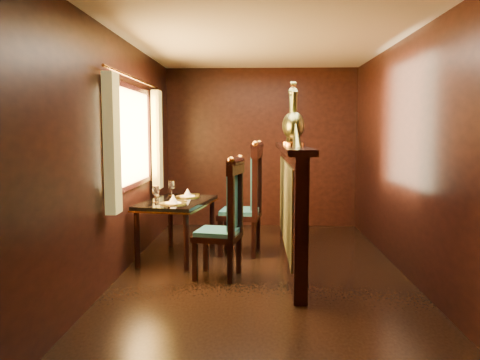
{
  "coord_description": "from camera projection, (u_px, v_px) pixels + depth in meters",
  "views": [
    {
      "loc": [
        -0.05,
        -4.95,
        1.52
      ],
      "look_at": [
        -0.25,
        0.19,
        0.98
      ],
      "focal_mm": 35.0,
      "sensor_mm": 36.0,
      "label": 1
    }
  ],
  "objects": [
    {
      "name": "room_shell",
      "position": [
        255.0,
        125.0,
        4.93
      ],
      "size": [
        3.04,
        5.04,
        2.52
      ],
      "color": "black",
      "rests_on": "ground"
    },
    {
      "name": "peacock_left",
      "position": [
        295.0,
        114.0,
        4.82
      ],
      "size": [
        0.21,
        0.57,
        0.67
      ],
      "primitive_type": null,
      "color": "#17462E",
      "rests_on": "partition"
    },
    {
      "name": "dining_table",
      "position": [
        177.0,
        206.0,
        5.59
      ],
      "size": [
        0.91,
        1.28,
        0.89
      ],
      "rotation": [
        0.0,
        0.0,
        -0.18
      ],
      "color": "black",
      "rests_on": "ground"
    },
    {
      "name": "chair_left",
      "position": [
        228.0,
        215.0,
        4.8
      ],
      "size": [
        0.54,
        0.56,
        1.27
      ],
      "rotation": [
        0.0,
        0.0,
        -0.2
      ],
      "color": "black",
      "rests_on": "ground"
    },
    {
      "name": "ground",
      "position": [
        262.0,
        271.0,
        5.07
      ],
      "size": [
        5.0,
        5.0,
        0.0
      ],
      "primitive_type": "plane",
      "color": "black",
      "rests_on": "ground"
    },
    {
      "name": "peacock_right",
      "position": [
        292.0,
        114.0,
        5.28
      ],
      "size": [
        0.22,
        0.58,
        0.69
      ],
      "primitive_type": null,
      "color": "#17462E",
      "rests_on": "partition"
    },
    {
      "name": "chair_right",
      "position": [
        250.0,
        195.0,
        5.74
      ],
      "size": [
        0.56,
        0.58,
        1.41
      ],
      "rotation": [
        0.0,
        0.0,
        -0.12
      ],
      "color": "black",
      "rests_on": "ground"
    },
    {
      "name": "partition",
      "position": [
        291.0,
        202.0,
        5.28
      ],
      "size": [
        0.26,
        2.7,
        1.36
      ],
      "color": "black",
      "rests_on": "ground"
    }
  ]
}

